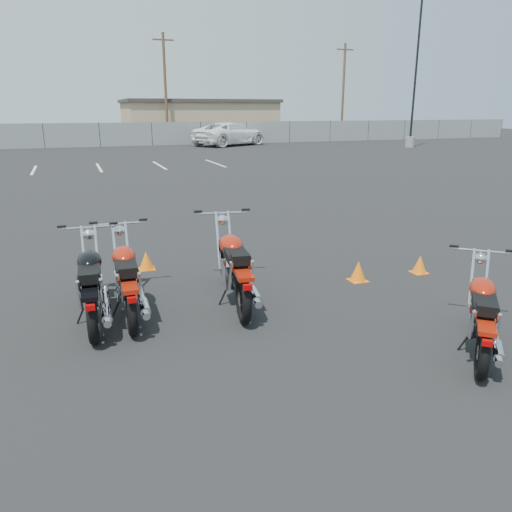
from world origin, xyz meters
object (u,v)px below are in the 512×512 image
object	(u,v)px
motorcycle_third_red	(234,267)
motorcycle_rear_red	(482,314)
motorcycle_front_red	(127,279)
white_van	(230,127)
motorcycle_second_black	(92,284)

from	to	relation	value
motorcycle_third_red	motorcycle_rear_red	world-z (taller)	motorcycle_third_red
motorcycle_third_red	motorcycle_rear_red	distance (m)	3.40
motorcycle_front_red	white_van	xyz separation A→B (m)	(11.59, 32.31, 0.90)
motorcycle_front_red	motorcycle_rear_red	distance (m)	4.64
motorcycle_third_red	white_van	distance (m)	33.94
motorcycle_front_red	motorcycle_third_red	size ratio (longest dim) A/B	0.95
motorcycle_front_red	motorcycle_second_black	world-z (taller)	motorcycle_front_red
motorcycle_second_black	motorcycle_rear_red	xyz separation A→B (m)	(4.29, -2.56, -0.04)
motorcycle_second_black	motorcycle_third_red	distance (m)	2.02
motorcycle_second_black	motorcycle_third_red	xyz separation A→B (m)	(2.02, -0.03, 0.03)
motorcycle_second_black	motorcycle_front_red	bearing A→B (deg)	8.75
motorcycle_front_red	motorcycle_third_red	world-z (taller)	motorcycle_third_red
white_van	motorcycle_second_black	bearing A→B (deg)	130.47
motorcycle_rear_red	white_van	bearing A→B (deg)	77.46
motorcycle_rear_red	motorcycle_second_black	bearing A→B (deg)	149.13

